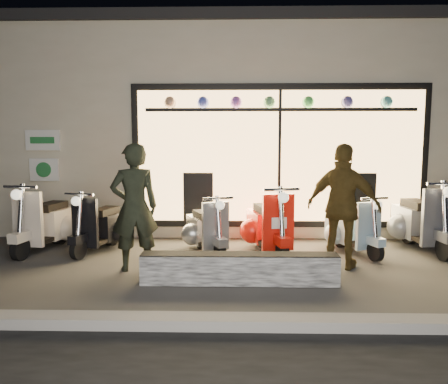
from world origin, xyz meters
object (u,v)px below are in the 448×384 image
at_px(graffiti_barrier, 239,269).
at_px(woman, 343,207).
at_px(scooter_red, 267,225).
at_px(man, 134,207).
at_px(scooter_silver, 205,229).

xyz_separation_m(graffiti_barrier, woman, (1.50, 0.75, 0.70)).
relative_size(graffiti_barrier, scooter_red, 1.64).
distance_m(graffiti_barrier, man, 1.74).
bearing_deg(scooter_silver, woman, -45.86).
height_order(scooter_silver, woman, woman).
height_order(scooter_red, woman, woman).
distance_m(scooter_silver, woman, 2.29).
distance_m(scooter_silver, man, 1.51).
bearing_deg(woman, scooter_red, -12.85).
bearing_deg(scooter_red, woman, -54.37).
bearing_deg(woman, scooter_silver, 5.76).
bearing_deg(graffiti_barrier, man, 158.59).
height_order(scooter_silver, man, man).
bearing_deg(scooter_red, man, -163.29).
bearing_deg(man, woman, 164.70).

